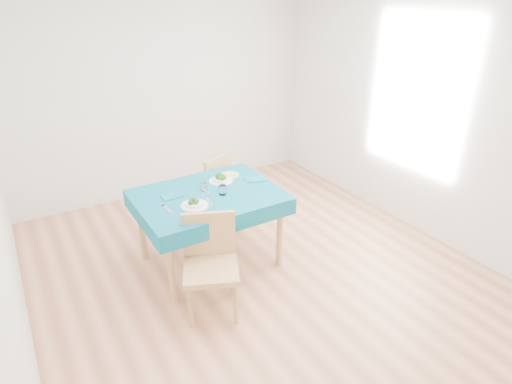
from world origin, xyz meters
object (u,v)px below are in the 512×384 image
chair_near (210,256)px  bowl_far (221,178)px  chair_far (208,183)px  side_plate (229,175)px  table (210,229)px  bowl_near (195,202)px

chair_near → bowl_far: (0.55, 0.87, 0.24)m
chair_near → chair_far: 1.59m
chair_far → bowl_far: chair_far is taller
side_plate → table: bearing=-143.5°
bowl_near → bowl_far: bowl_near is taller
chair_near → chair_far: bearing=89.5°
table → chair_near: size_ratio=1.20×
table → chair_near: chair_near is taller
chair_near → bowl_far: chair_near is taller
chair_far → table: bearing=46.3°
chair_near → bowl_near: 0.57m
bowl_near → table: bearing=38.2°
chair_far → bowl_far: 0.66m
bowl_near → bowl_far: (0.44, 0.36, -0.00)m
chair_far → bowl_near: bearing=39.9°
table → bowl_far: size_ratio=5.51×
side_plate → bowl_near: bearing=-142.9°
chair_far → side_plate: size_ratio=4.78×
chair_near → chair_far: (0.66, 1.44, -0.06)m
chair_near → side_plate: 1.19m
chair_near → bowl_near: bearing=102.4°
chair_near → bowl_near: chair_near is taller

